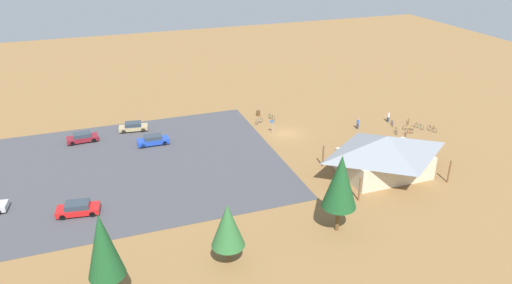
# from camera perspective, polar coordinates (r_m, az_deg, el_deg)

# --- Properties ---
(ground) EXTENTS (160.00, 160.00, 0.00)m
(ground) POSITION_cam_1_polar(r_m,az_deg,el_deg) (72.12, 3.60, 1.00)
(ground) COLOR olive
(ground) RESTS_ON ground
(parking_lot_asphalt) EXTENTS (40.48, 30.62, 0.05)m
(parking_lot_asphalt) POSITION_cam_1_polar(r_m,az_deg,el_deg) (64.23, -15.45, -3.02)
(parking_lot_asphalt) COLOR #424247
(parking_lot_asphalt) RESTS_ON ground
(bike_pavilion) EXTENTS (12.77, 9.36, 5.20)m
(bike_pavilion) POSITION_cam_1_polar(r_m,az_deg,el_deg) (61.40, 15.10, -1.24)
(bike_pavilion) COLOR beige
(bike_pavilion) RESTS_ON ground
(trash_bin) EXTENTS (0.60, 0.60, 0.90)m
(trash_bin) POSITION_cam_1_polar(r_m,az_deg,el_deg) (78.58, 0.28, 3.45)
(trash_bin) COLOR brown
(trash_bin) RESTS_ON ground
(lot_sign) EXTENTS (0.56, 0.08, 2.20)m
(lot_sign) POSITION_cam_1_polar(r_m,az_deg,el_deg) (71.60, 1.91, 2.08)
(lot_sign) COLOR #99999E
(lot_sign) RESTS_ON ground
(pine_far_east) EXTENTS (3.10, 3.10, 6.31)m
(pine_far_east) POSITION_cam_1_polar(r_m,az_deg,el_deg) (43.78, -3.38, -9.83)
(pine_far_east) COLOR brown
(pine_far_east) RESTS_ON ground
(pine_far_west) EXTENTS (3.00, 3.00, 8.68)m
(pine_far_west) POSITION_cam_1_polar(r_m,az_deg,el_deg) (40.45, -17.69, -11.64)
(pine_far_west) COLOR brown
(pine_far_west) RESTS_ON ground
(pine_west) EXTENTS (3.50, 3.50, 8.54)m
(pine_west) POSITION_cam_1_polar(r_m,az_deg,el_deg) (48.06, 9.99, -4.64)
(pine_west) COLOR brown
(pine_west) RESTS_ON ground
(bicycle_teal_front_row) EXTENTS (0.56, 1.67, 0.80)m
(bicycle_teal_front_row) POSITION_cam_1_polar(r_m,az_deg,el_deg) (77.79, 18.76, 1.77)
(bicycle_teal_front_row) COLOR black
(bicycle_teal_front_row) RESTS_ON ground
(bicycle_green_trailside) EXTENTS (0.61, 1.67, 0.81)m
(bicycle_green_trailside) POSITION_cam_1_polar(r_m,az_deg,el_deg) (77.21, 1.84, 2.97)
(bicycle_green_trailside) COLOR black
(bicycle_green_trailside) RESTS_ON ground
(bicycle_white_near_porch) EXTENTS (0.80, 1.56, 0.87)m
(bicycle_white_near_porch) POSITION_cam_1_polar(r_m,az_deg,el_deg) (74.93, 16.28, 1.25)
(bicycle_white_near_porch) COLOR black
(bicycle_white_near_porch) RESTS_ON ground
(bicycle_yellow_lone_west) EXTENTS (1.67, 0.69, 0.81)m
(bicycle_yellow_lone_west) POSITION_cam_1_polar(r_m,az_deg,el_deg) (76.78, 17.60, 1.64)
(bicycle_yellow_lone_west) COLOR black
(bicycle_yellow_lone_west) RESTS_ON ground
(bicycle_blue_edge_south) EXTENTS (0.83, 1.55, 0.75)m
(bicycle_blue_edge_south) POSITION_cam_1_polar(r_m,az_deg,el_deg) (77.68, 15.85, 2.12)
(bicycle_blue_edge_south) COLOR black
(bicycle_blue_edge_south) RESTS_ON ground
(bicycle_silver_yard_front) EXTENTS (1.55, 0.89, 0.87)m
(bicycle_silver_yard_front) POSITION_cam_1_polar(r_m,az_deg,el_deg) (75.45, 0.37, 2.47)
(bicycle_silver_yard_front) COLOR black
(bicycle_silver_yard_front) RESTS_ON ground
(bicycle_orange_mid_cluster) EXTENTS (0.99, 1.29, 0.76)m
(bicycle_orange_mid_cluster) POSITION_cam_1_polar(r_m,az_deg,el_deg) (79.22, 17.61, 2.34)
(bicycle_orange_mid_cluster) COLOR black
(bicycle_orange_mid_cluster) RESTS_ON ground
(bicycle_red_lone_east) EXTENTS (1.72, 0.48, 0.75)m
(bicycle_red_lone_east) POSITION_cam_1_polar(r_m,az_deg,el_deg) (75.25, 17.66, 1.15)
(bicycle_red_lone_east) COLOR black
(bicycle_red_lone_east) RESTS_ON ground
(bicycle_black_back_row) EXTENTS (0.62, 1.66, 0.86)m
(bicycle_black_back_row) POSITION_cam_1_polar(r_m,az_deg,el_deg) (77.35, 20.14, 1.46)
(bicycle_black_back_row) COLOR black
(bicycle_black_back_row) RESTS_ON ground
(car_maroon_aisle_side) EXTENTS (4.39, 2.00, 1.36)m
(car_maroon_aisle_side) POSITION_cam_1_polar(r_m,az_deg,el_deg) (73.26, -19.89, 0.50)
(car_maroon_aisle_side) COLOR maroon
(car_maroon_aisle_side) RESTS_ON parking_lot_asphalt
(car_red_end_stall) EXTENTS (4.71, 2.52, 1.45)m
(car_red_end_stall) POSITION_cam_1_polar(r_m,az_deg,el_deg) (55.72, -20.36, -7.39)
(car_red_end_stall) COLOR red
(car_red_end_stall) RESTS_ON parking_lot_asphalt
(car_blue_second_row) EXTENTS (4.44, 1.79, 1.41)m
(car_blue_second_row) POSITION_cam_1_polar(r_m,az_deg,el_deg) (69.58, -12.11, 0.22)
(car_blue_second_row) COLOR #1E42B2
(car_blue_second_row) RESTS_ON parking_lot_asphalt
(car_tan_back_corner) EXTENTS (4.41, 2.30, 1.35)m
(car_tan_back_corner) POSITION_cam_1_polar(r_m,az_deg,el_deg) (74.96, -14.34, 1.78)
(car_tan_back_corner) COLOR tan
(car_tan_back_corner) RESTS_ON parking_lot_asphalt
(visitor_near_lot) EXTENTS (0.36, 0.38, 1.68)m
(visitor_near_lot) POSITION_cam_1_polar(r_m,az_deg,el_deg) (75.01, 11.98, 2.17)
(visitor_near_lot) COLOR #2D3347
(visitor_near_lot) RESTS_ON ground
(visitor_crossing_yard) EXTENTS (0.36, 0.36, 1.65)m
(visitor_crossing_yard) POSITION_cam_1_polar(r_m,az_deg,el_deg) (78.80, 15.42, 2.90)
(visitor_crossing_yard) COLOR #2D3347
(visitor_crossing_yard) RESTS_ON ground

